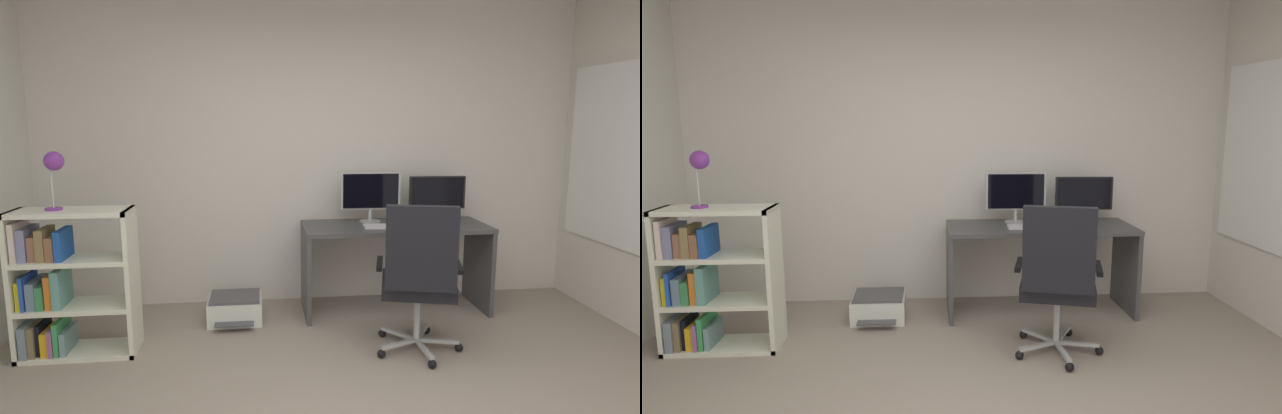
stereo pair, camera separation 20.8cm
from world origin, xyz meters
TOP-DOWN VIEW (x-y plane):
  - wall_back at (0.00, 2.45)m, footprint 4.75×0.10m
  - desk at (0.65, 2.02)m, footprint 1.56×0.61m
  - monitor_main at (0.46, 2.15)m, footprint 0.52×0.18m
  - monitor_secondary at (1.06, 2.15)m, footprint 0.49×0.18m
  - keyboard at (0.53, 1.92)m, footprint 0.34×0.14m
  - computer_mouse at (0.76, 1.90)m, footprint 0.06×0.10m
  - office_chair at (0.58, 1.13)m, footprint 0.64×0.62m
  - bookshelf at (-1.85, 1.45)m, footprint 0.79×0.33m
  - desk_lamp at (-1.84, 1.45)m, footprint 0.15×0.13m
  - printer at (-0.70, 1.93)m, footprint 0.43×0.46m

SIDE VIEW (x-z plane):
  - printer at x=-0.70m, z-range 0.00..0.21m
  - bookshelf at x=-1.85m, z-range -0.02..1.01m
  - desk at x=0.65m, z-range 0.18..0.93m
  - office_chair at x=0.58m, z-range 0.05..1.13m
  - keyboard at x=0.53m, z-range 0.75..0.77m
  - computer_mouse at x=0.76m, z-range 0.75..0.79m
  - monitor_secondary at x=1.06m, z-range 0.79..1.18m
  - monitor_main at x=0.46m, z-range 0.79..1.23m
  - desk_lamp at x=-1.84m, z-range 1.13..1.52m
  - wall_back at x=0.00m, z-range 0.00..2.70m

